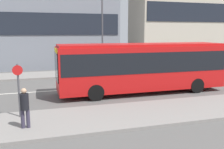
{
  "coord_description": "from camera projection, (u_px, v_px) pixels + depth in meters",
  "views": [
    {
      "loc": [
        -2.62,
        -16.81,
        3.91
      ],
      "look_at": [
        1.85,
        -1.75,
        1.23
      ],
      "focal_mm": 40.0,
      "sensor_mm": 36.0,
      "label": 1
    }
  ],
  "objects": [
    {
      "name": "street_lamp",
      "position": [
        102.0,
        19.0,
        21.88
      ],
      "size": [
        0.36,
        0.36,
        8.26
      ],
      "color": "#4C4C51",
      "rests_on": "sidewalk_far"
    },
    {
      "name": "pedestrian_near_stop",
      "position": [
        25.0,
        106.0,
        9.82
      ],
      "size": [
        0.35,
        0.34,
        1.62
      ],
      "rotation": [
        0.0,
        0.0,
        -0.04
      ],
      "color": "#383347",
      "rests_on": "sidewalk_near"
    },
    {
      "name": "sidewalk_near",
      "position": [
        101.0,
        117.0,
        11.36
      ],
      "size": [
        44.0,
        3.5,
        0.13
      ],
      "color": "gray",
      "rests_on": "ground_plane"
    },
    {
      "name": "bus_stop_sign",
      "position": [
        19.0,
        86.0,
        11.04
      ],
      "size": [
        0.44,
        0.12,
        2.4
      ],
      "color": "#4C4C51",
      "rests_on": "sidewalk_near"
    },
    {
      "name": "sidewalk_far",
      "position": [
        68.0,
        74.0,
        23.17
      ],
      "size": [
        44.0,
        3.5,
        0.13
      ],
      "color": "gray",
      "rests_on": "ground_plane"
    },
    {
      "name": "lane_centerline",
      "position": [
        79.0,
        89.0,
        17.28
      ],
      "size": [
        41.8,
        0.16,
        0.01
      ],
      "color": "silver",
      "rests_on": "ground_plane"
    },
    {
      "name": "ground_plane",
      "position": [
        79.0,
        89.0,
        17.28
      ],
      "size": [
        120.0,
        120.0,
        0.0
      ],
      "primitive_type": "plane",
      "color": "#595654"
    },
    {
      "name": "parked_car_0",
      "position": [
        200.0,
        67.0,
        23.81
      ],
      "size": [
        4.62,
        1.71,
        1.32
      ],
      "color": "#A39E84",
      "rests_on": "ground_plane"
    },
    {
      "name": "city_bus",
      "position": [
        142.0,
        65.0,
        16.1
      ],
      "size": [
        10.86,
        2.6,
        3.17
      ],
      "rotation": [
        0.0,
        0.0,
        -0.09
      ],
      "color": "red",
      "rests_on": "ground_plane"
    }
  ]
}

